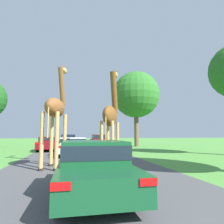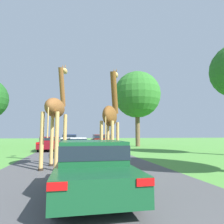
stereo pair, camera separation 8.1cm
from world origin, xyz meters
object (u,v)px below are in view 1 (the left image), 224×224
giraffe_companion (56,111)px  car_queue_right (100,141)px  car_queue_left (73,146)px  car_lead_maroon (93,165)px  car_far_ahead (49,143)px  tree_centre_back (136,95)px  car_verge_right (68,140)px  giraffe_near_road (111,115)px

giraffe_companion → car_queue_right: giraffe_companion is taller
car_queue_right → car_queue_left: bearing=-112.7°
car_lead_maroon → giraffe_companion: bearing=107.1°
car_far_ahead → tree_centre_back: (10.12, 4.78, 5.89)m
car_queue_right → car_verge_right: size_ratio=0.94×
car_queue_right → car_far_ahead: size_ratio=1.08×
giraffe_near_road → car_lead_maroon: 4.54m
giraffe_near_road → car_queue_right: (1.33, 12.81, -1.64)m
giraffe_near_road → car_lead_maroon: size_ratio=1.22×
car_queue_right → tree_centre_back: 7.90m
giraffe_near_road → tree_centre_back: tree_centre_back is taller
giraffe_companion → car_verge_right: bearing=102.4°
giraffe_companion → tree_centre_back: (8.84, 14.71, 4.01)m
car_far_ahead → car_verge_right: size_ratio=0.86×
car_verge_right → car_queue_left: bearing=-87.5°
giraffe_near_road → car_far_ahead: giraffe_near_road is taller
car_queue_left → car_far_ahead: 5.05m
giraffe_companion → car_verge_right: (0.37, 16.88, -1.77)m
car_queue_left → car_verge_right: size_ratio=0.89×
car_far_ahead → tree_centre_back: tree_centre_back is taller
car_verge_right → car_queue_right: bearing=-50.5°
giraffe_near_road → car_queue_right: size_ratio=1.16×
giraffe_near_road → giraffe_companion: giraffe_companion is taller
car_queue_right → tree_centre_back: tree_centre_back is taller
car_far_ahead → tree_centre_back: size_ratio=0.42×
car_verge_right → tree_centre_back: size_ratio=0.49×
car_far_ahead → car_verge_right: 7.14m
car_queue_right → car_verge_right: (-3.53, 4.28, 0.01)m
giraffe_near_road → car_queue_left: 6.06m
car_lead_maroon → car_verge_right: size_ratio=0.89×
giraffe_companion → car_queue_left: giraffe_companion is taller
giraffe_near_road → car_queue_left: (-1.70, 5.56, -1.74)m
giraffe_near_road → car_far_ahead: bearing=133.7°
giraffe_near_road → car_far_ahead: (-3.85, 10.13, -1.74)m
giraffe_companion → tree_centre_back: bearing=72.7°
giraffe_near_road → tree_centre_back: bearing=90.1°
car_queue_left → tree_centre_back: 13.63m
car_lead_maroon → car_queue_right: 17.01m
tree_centre_back → giraffe_companion: bearing=-121.0°
car_queue_left → car_far_ahead: car_far_ahead is taller
giraffe_companion → car_queue_left: size_ratio=1.25×
giraffe_companion → car_verge_right: 16.98m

